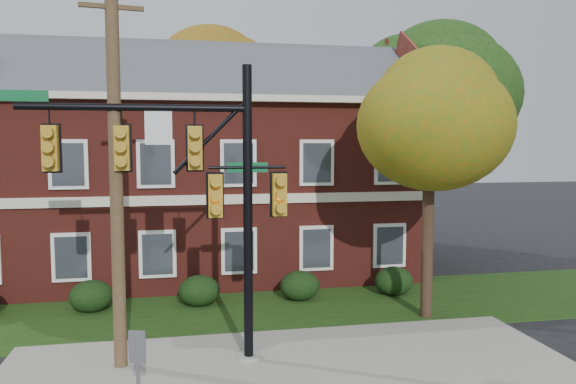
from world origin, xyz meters
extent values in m
plane|color=black|center=(0.00, 0.00, 0.00)|extent=(120.00, 120.00, 0.00)
cube|color=gray|center=(0.00, 1.00, 0.04)|extent=(14.00, 5.00, 0.08)
cube|color=#193811|center=(0.00, 6.00, 0.02)|extent=(30.00, 6.00, 0.04)
cube|color=maroon|center=(-2.00, 12.00, 3.50)|extent=(18.00, 8.00, 7.00)
cube|color=beige|center=(-2.00, 12.00, 7.12)|extent=(18.80, 8.80, 0.24)
cube|color=beige|center=(-2.00, 7.97, 3.50)|extent=(18.00, 0.12, 0.35)
ellipsoid|color=black|center=(-5.50, 6.70, 0.53)|extent=(1.40, 1.26, 1.05)
ellipsoid|color=black|center=(-2.00, 6.70, 0.53)|extent=(1.40, 1.26, 1.05)
ellipsoid|color=black|center=(1.50, 6.70, 0.53)|extent=(1.40, 1.26, 1.05)
ellipsoid|color=black|center=(5.00, 6.70, 0.53)|extent=(1.40, 1.26, 1.05)
cylinder|color=black|center=(5.00, 4.00, 2.88)|extent=(0.36, 0.36, 5.76)
ellipsoid|color=#9D5D0D|center=(5.00, 4.00, 6.48)|extent=(4.25, 4.25, 3.60)
ellipsoid|color=#9D5D0D|center=(5.62, 3.62, 7.08)|extent=(3.50, 3.50, 3.00)
cylinder|color=black|center=(9.00, 13.00, 3.52)|extent=(0.36, 0.36, 7.04)
ellipsoid|color=#0E3410|center=(9.00, 13.00, 7.92)|extent=(5.95, 5.95, 5.04)
ellipsoid|color=#0E3410|center=(9.88, 12.47, 8.52)|extent=(4.90, 4.90, 4.20)
cylinder|color=black|center=(-1.00, 20.00, 3.84)|extent=(0.36, 0.36, 7.68)
ellipsoid|color=#AE3A0E|center=(-1.00, 20.00, 8.64)|extent=(6.46, 6.46, 5.47)
ellipsoid|color=#AE3A0E|center=(-0.05, 19.43, 9.24)|extent=(5.32, 5.32, 4.56)
cylinder|color=gray|center=(-0.96, 1.50, 0.08)|extent=(0.59, 0.59, 0.17)
cylinder|color=black|center=(-0.96, 1.50, 3.70)|extent=(0.23, 0.23, 7.41)
cylinder|color=black|center=(-3.61, 1.51, 6.35)|extent=(5.29, 0.20, 0.17)
cylinder|color=black|center=(-0.96, 1.50, 4.92)|extent=(1.91, 0.09, 0.08)
cube|color=#B2831C|center=(-5.51, 1.52, 5.40)|extent=(0.47, 0.32, 1.23)
cube|color=#B2831C|center=(-3.92, 1.52, 5.40)|extent=(0.47, 0.32, 1.23)
cube|color=#B2831C|center=(-2.23, 1.51, 5.40)|extent=(0.47, 0.32, 1.23)
cube|color=silver|center=(-3.08, 1.51, 5.87)|extent=(0.64, 0.05, 0.79)
cube|color=#0B592B|center=(-6.04, 1.53, 6.58)|extent=(1.06, 0.05, 0.25)
cube|color=#B2831C|center=(-1.75, 1.50, 4.23)|extent=(0.47, 0.32, 1.23)
cube|color=#B2831C|center=(-0.17, 1.50, 4.23)|extent=(0.47, 0.32, 1.23)
cube|color=#0B592B|center=(-0.96, 1.50, 4.92)|extent=(1.01, 0.05, 0.24)
cylinder|color=#483421|center=(-4.09, 1.65, 4.70)|extent=(0.35, 0.35, 9.40)
cube|color=#483421|center=(-4.09, 1.65, 8.67)|extent=(1.46, 0.31, 0.10)
cube|color=slate|center=(-3.42, -2.00, 1.84)|extent=(0.31, 0.13, 0.60)
camera|label=1|loc=(-2.64, -12.19, 5.50)|focal=35.00mm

